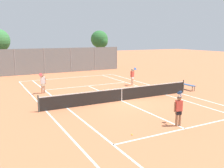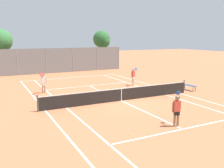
# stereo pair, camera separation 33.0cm
# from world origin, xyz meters

# --- Properties ---
(ground_plane) EXTENTS (120.00, 120.00, 0.00)m
(ground_plane) POSITION_xyz_m (0.00, 0.00, 0.00)
(ground_plane) COLOR #C67047
(court_line_markings) EXTENTS (11.10, 23.90, 0.01)m
(court_line_markings) POSITION_xyz_m (0.00, 0.00, 0.00)
(court_line_markings) COLOR white
(court_line_markings) RESTS_ON ground
(tennis_net) EXTENTS (12.00, 0.10, 1.07)m
(tennis_net) POSITION_xyz_m (0.00, 0.00, 0.51)
(tennis_net) COLOR #474C47
(tennis_net) RESTS_ON ground
(player_near_side) EXTENTS (0.82, 0.70, 1.77)m
(player_near_side) POSITION_xyz_m (-0.02, -5.91, 0.93)
(player_near_side) COLOR #936B4C
(player_near_side) RESTS_ON ground
(player_far_left) EXTENTS (0.65, 0.75, 1.77)m
(player_far_left) POSITION_xyz_m (-4.50, 5.18, 0.93)
(player_far_left) COLOR tan
(player_far_left) RESTS_ON ground
(player_far_right) EXTENTS (0.47, 0.87, 1.77)m
(player_far_right) POSITION_xyz_m (3.94, 4.75, 0.93)
(player_far_right) COLOR beige
(player_far_right) RESTS_ON ground
(loose_tennis_ball_0) EXTENTS (0.07, 0.07, 0.07)m
(loose_tennis_ball_0) POSITION_xyz_m (3.05, 9.53, 0.03)
(loose_tennis_ball_0) COLOR #D1DB33
(loose_tennis_ball_0) RESTS_ON ground
(loose_tennis_ball_1) EXTENTS (0.07, 0.07, 0.07)m
(loose_tennis_ball_1) POSITION_xyz_m (0.69, 10.05, 0.03)
(loose_tennis_ball_1) COLOR #D1DB33
(loose_tennis_ball_1) RESTS_ON ground
(loose_tennis_ball_2) EXTENTS (0.07, 0.07, 0.07)m
(loose_tennis_ball_2) POSITION_xyz_m (2.62, 11.16, 0.03)
(loose_tennis_ball_2) COLOR #D1DB33
(loose_tennis_ball_2) RESTS_ON ground
(loose_tennis_ball_3) EXTENTS (0.07, 0.07, 0.07)m
(loose_tennis_ball_3) POSITION_xyz_m (4.54, 2.29, 0.03)
(loose_tennis_ball_3) COLOR #D1DB33
(loose_tennis_ball_3) RESTS_ON ground
(loose_tennis_ball_4) EXTENTS (0.07, 0.07, 0.07)m
(loose_tennis_ball_4) POSITION_xyz_m (2.16, -7.08, 0.03)
(loose_tennis_ball_4) COLOR #D1DB33
(loose_tennis_ball_4) RESTS_ON ground
(loose_tennis_ball_5) EXTENTS (0.07, 0.07, 0.07)m
(loose_tennis_ball_5) POSITION_xyz_m (-2.83, -5.86, 0.03)
(loose_tennis_ball_5) COLOR #D1DB33
(loose_tennis_ball_5) RESTS_ON ground
(courtside_bench) EXTENTS (0.36, 1.50, 0.47)m
(courtside_bench) POSITION_xyz_m (7.13, 0.63, 0.41)
(courtside_bench) COLOR #33598C
(courtside_bench) RESTS_ON ground
(back_fence) EXTENTS (17.55, 0.08, 3.21)m
(back_fence) POSITION_xyz_m (-0.00, 16.50, 1.61)
(back_fence) COLOR gray
(back_fence) RESTS_ON ground
(tree_behind_left) EXTENTS (2.84, 2.84, 5.58)m
(tree_behind_left) POSITION_xyz_m (-6.67, 18.69, 4.08)
(tree_behind_left) COLOR brown
(tree_behind_left) RESTS_ON ground
(tree_behind_right) EXTENTS (2.60, 2.64, 5.57)m
(tree_behind_right) POSITION_xyz_m (7.46, 19.51, 4.15)
(tree_behind_right) COLOR brown
(tree_behind_right) RESTS_ON ground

